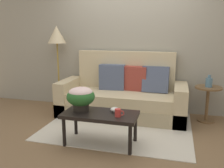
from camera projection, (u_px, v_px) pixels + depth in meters
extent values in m
plane|color=brown|center=(117.00, 129.00, 3.80)|extent=(14.00, 14.00, 0.00)
cube|color=gray|center=(131.00, 37.00, 4.56)|extent=(6.40, 0.12, 2.82)
cube|color=beige|center=(119.00, 125.00, 3.93)|extent=(2.30, 1.80, 0.01)
cube|color=tan|center=(121.00, 110.00, 4.35)|extent=(2.27, 0.86, 0.25)
cube|color=tan|center=(121.00, 98.00, 4.29)|extent=(1.84, 0.78, 0.20)
cube|color=tan|center=(126.00, 76.00, 4.57)|extent=(1.84, 0.16, 0.93)
cube|color=tan|center=(69.00, 96.00, 4.58)|extent=(0.22, 0.86, 0.63)
cube|color=tan|center=(180.00, 104.00, 4.05)|extent=(0.22, 0.86, 0.63)
cube|color=#4C5670|center=(112.00, 77.00, 4.47)|extent=(0.48, 0.23, 0.47)
cube|color=#93382D|center=(134.00, 79.00, 4.38)|extent=(0.46, 0.18, 0.45)
cube|color=#4C5670|center=(156.00, 79.00, 4.27)|extent=(0.47, 0.23, 0.48)
cylinder|color=black|center=(64.00, 132.00, 3.19)|extent=(0.05, 0.05, 0.40)
cylinder|color=black|center=(130.00, 140.00, 2.96)|extent=(0.05, 0.05, 0.40)
cylinder|color=black|center=(76.00, 122.00, 3.55)|extent=(0.05, 0.05, 0.40)
cylinder|color=black|center=(135.00, 128.00, 3.32)|extent=(0.05, 0.05, 0.40)
cube|color=black|center=(100.00, 115.00, 3.21)|extent=(1.01, 0.49, 0.05)
cylinder|color=brown|center=(206.00, 120.00, 4.13)|extent=(0.29, 0.29, 0.03)
cylinder|color=brown|center=(207.00, 104.00, 4.07)|extent=(0.05, 0.05, 0.56)
cylinder|color=brown|center=(209.00, 88.00, 4.00)|extent=(0.44, 0.44, 0.03)
cylinder|color=olive|center=(60.00, 105.00, 4.96)|extent=(0.30, 0.30, 0.03)
cylinder|color=olive|center=(59.00, 75.00, 4.82)|extent=(0.03, 0.03, 1.27)
cone|color=#C6B289|center=(57.00, 34.00, 4.65)|extent=(0.36, 0.36, 0.34)
cylinder|color=black|center=(81.00, 107.00, 3.29)|extent=(0.22, 0.22, 0.12)
ellipsoid|color=#286028|center=(81.00, 97.00, 3.26)|extent=(0.39, 0.39, 0.25)
ellipsoid|color=beige|center=(81.00, 92.00, 3.25)|extent=(0.33, 0.33, 0.14)
cylinder|color=red|center=(118.00, 113.00, 3.06)|extent=(0.08, 0.08, 0.10)
torus|color=red|center=(122.00, 113.00, 3.05)|extent=(0.07, 0.01, 0.07)
cylinder|color=silver|center=(115.00, 111.00, 3.25)|extent=(0.05, 0.05, 0.02)
ellipsoid|color=silver|center=(115.00, 109.00, 3.24)|extent=(0.12, 0.12, 0.05)
cylinder|color=slate|center=(209.00, 83.00, 3.97)|extent=(0.11, 0.11, 0.15)
cylinder|color=slate|center=(209.00, 77.00, 3.95)|extent=(0.05, 0.05, 0.05)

